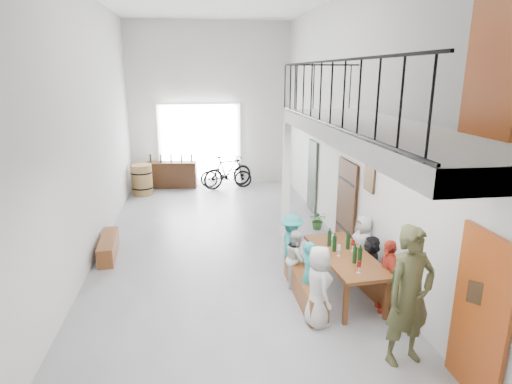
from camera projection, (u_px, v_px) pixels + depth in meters
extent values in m
plane|color=slate|center=(224.00, 249.00, 9.64)|extent=(12.00, 12.00, 0.00)
plane|color=silver|center=(210.00, 106.00, 14.62)|extent=(5.50, 0.00, 5.50)
plane|color=silver|center=(274.00, 223.00, 3.17)|extent=(5.50, 0.00, 5.50)
plane|color=silver|center=(84.00, 129.00, 8.52)|extent=(0.00, 12.00, 12.00)
plane|color=silver|center=(348.00, 124.00, 9.27)|extent=(0.00, 12.00, 12.00)
cube|color=white|center=(200.00, 145.00, 14.87)|extent=(2.80, 0.08, 2.80)
cube|color=#983E13|center=(480.00, 317.00, 5.05)|extent=(0.06, 0.95, 2.10)
cube|color=#331F0E|center=(346.00, 205.00, 9.45)|extent=(0.06, 1.10, 2.00)
cube|color=#2E382E|center=(312.00, 176.00, 12.12)|extent=(0.06, 0.80, 2.00)
cube|color=#983E13|center=(496.00, 47.00, 4.61)|extent=(0.06, 0.90, 1.95)
cube|color=#402D19|center=(370.00, 178.00, 8.16)|extent=(0.04, 0.45, 0.55)
cylinder|color=white|center=(329.00, 133.00, 10.50)|extent=(0.04, 0.28, 0.28)
cube|color=white|center=(377.00, 133.00, 6.05)|extent=(1.50, 5.60, 0.25)
cube|color=black|center=(330.00, 61.00, 5.69)|extent=(0.03, 5.60, 0.03)
cube|color=black|center=(328.00, 124.00, 5.91)|extent=(0.03, 5.60, 0.03)
cube|color=black|center=(323.00, 65.00, 8.44)|extent=(1.50, 0.03, 0.03)
cube|color=white|center=(286.00, 191.00, 9.00)|extent=(0.14, 0.14, 2.88)
cube|color=brown|center=(345.00, 256.00, 7.44)|extent=(0.98, 2.09, 0.06)
cube|color=brown|center=(346.00, 304.00, 6.65)|extent=(0.07, 0.07, 0.73)
cube|color=brown|center=(387.00, 299.00, 6.79)|extent=(0.07, 0.07, 0.73)
cube|color=brown|center=(309.00, 258.00, 8.29)|extent=(0.07, 0.07, 0.73)
cube|color=brown|center=(342.00, 255.00, 8.44)|extent=(0.07, 0.07, 0.73)
cube|color=brown|center=(304.00, 286.00, 7.50)|extent=(0.32, 1.92, 0.44)
cube|color=brown|center=(372.00, 278.00, 7.69)|extent=(0.62, 2.30, 0.52)
cylinder|color=black|center=(334.00, 242.00, 7.50)|extent=(0.07, 0.07, 0.35)
cylinder|color=black|center=(348.00, 240.00, 7.60)|extent=(0.07, 0.07, 0.35)
cylinder|color=black|center=(330.00, 237.00, 7.74)|extent=(0.07, 0.07, 0.35)
cylinder|color=black|center=(355.00, 253.00, 7.04)|extent=(0.07, 0.07, 0.35)
cylinder|color=black|center=(360.00, 254.00, 7.00)|extent=(0.07, 0.07, 0.35)
cube|color=brown|center=(109.00, 247.00, 9.24)|extent=(0.42, 1.47, 0.41)
cylinder|color=olive|center=(142.00, 180.00, 13.79)|extent=(0.66, 0.66, 0.99)
cylinder|color=black|center=(143.00, 187.00, 13.86)|extent=(0.67, 0.67, 0.05)
cylinder|color=black|center=(142.00, 172.00, 13.72)|extent=(0.67, 0.67, 0.05)
cube|color=#331F0E|center=(172.00, 175.00, 14.71)|extent=(1.73, 0.66, 0.89)
cylinder|color=black|center=(151.00, 158.00, 14.52)|extent=(0.06, 0.06, 0.28)
cylinder|color=black|center=(161.00, 158.00, 14.51)|extent=(0.06, 0.06, 0.28)
cylinder|color=black|center=(171.00, 158.00, 14.53)|extent=(0.06, 0.06, 0.28)
cylinder|color=black|center=(181.00, 158.00, 14.57)|extent=(0.06, 0.06, 0.28)
cylinder|color=black|center=(192.00, 158.00, 14.59)|extent=(0.06, 0.06, 0.28)
imported|color=silver|center=(318.00, 286.00, 6.60)|extent=(0.45, 0.66, 1.30)
imported|color=teal|center=(309.00, 274.00, 7.17)|extent=(0.39, 0.49, 1.16)
imported|color=silver|center=(296.00, 258.00, 7.86)|extent=(0.51, 0.60, 1.08)
imported|color=teal|center=(292.00, 245.00, 8.25)|extent=(0.67, 0.90, 1.25)
imported|color=red|center=(388.00, 276.00, 7.00)|extent=(0.42, 0.77, 1.25)
imported|color=black|center=(370.00, 263.00, 7.71)|extent=(0.45, 1.00, 1.04)
imported|color=silver|center=(363.00, 245.00, 8.31)|extent=(0.45, 0.63, 1.20)
imported|color=#464828|center=(410.00, 296.00, 5.66)|extent=(0.80, 0.61, 1.96)
imported|color=#1A481E|center=(318.00, 220.00, 10.80)|extent=(0.53, 0.50, 0.48)
imported|color=black|center=(226.00, 174.00, 14.68)|extent=(1.81, 0.77, 0.92)
imported|color=black|center=(228.00, 172.00, 14.64)|extent=(1.92, 1.30, 1.13)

